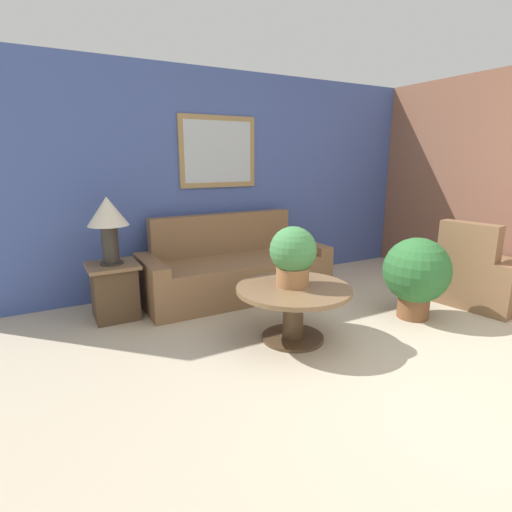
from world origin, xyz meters
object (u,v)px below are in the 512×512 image
(side_table, at_px, (114,290))
(potted_plant_floor, at_px, (416,273))
(potted_plant_on_table, at_px, (293,254))
(coffee_table, at_px, (293,302))
(armchair, at_px, (479,276))
(couch_main, at_px, (234,270))
(table_lamp, at_px, (108,218))

(side_table, relative_size, potted_plant_floor, 0.68)
(potted_plant_on_table, distance_m, potted_plant_floor, 1.40)
(coffee_table, xyz_separation_m, side_table, (-1.29, 1.29, -0.07))
(armchair, xyz_separation_m, potted_plant_floor, (-1.06, 0.01, 0.18))
(couch_main, distance_m, side_table, 1.37)
(potted_plant_floor, bearing_deg, couch_main, 130.24)
(table_lamp, relative_size, potted_plant_floor, 0.80)
(couch_main, xyz_separation_m, side_table, (-1.37, -0.05, -0.01))
(coffee_table, bearing_deg, couch_main, 86.75)
(armchair, relative_size, potted_plant_floor, 1.34)
(table_lamp, distance_m, potted_plant_on_table, 1.82)
(armchair, xyz_separation_m, coffee_table, (-2.41, 0.17, 0.07))
(couch_main, xyz_separation_m, potted_plant_floor, (1.28, -1.51, 0.17))
(armchair, relative_size, side_table, 1.96)
(side_table, height_order, table_lamp, table_lamp)
(couch_main, distance_m, table_lamp, 1.55)
(coffee_table, bearing_deg, armchair, -4.12)
(coffee_table, distance_m, side_table, 1.83)
(couch_main, xyz_separation_m, table_lamp, (-1.37, -0.05, 0.72))
(table_lamp, bearing_deg, side_table, 180.00)
(potted_plant_floor, bearing_deg, coffee_table, 172.97)
(side_table, distance_m, potted_plant_floor, 3.03)
(couch_main, height_order, potted_plant_floor, couch_main)
(couch_main, bearing_deg, armchair, -33.04)
(couch_main, bearing_deg, potted_plant_on_table, -92.90)
(potted_plant_on_table, bearing_deg, side_table, 136.08)
(armchair, bearing_deg, coffee_table, 76.83)
(table_lamp, height_order, potted_plant_on_table, table_lamp)
(side_table, xyz_separation_m, table_lamp, (0.00, 0.00, 0.73))
(couch_main, distance_m, armchair, 2.79)
(side_table, distance_m, potted_plant_on_table, 1.87)
(armchair, bearing_deg, couch_main, 47.91)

